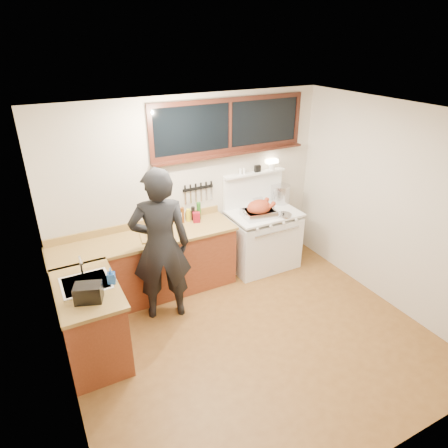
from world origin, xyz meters
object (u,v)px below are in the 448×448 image
vintage_stove (262,238)px  man (161,246)px  roast_turkey (259,210)px  cutting_board (156,233)px

vintage_stove → man: bearing=-165.6°
man → roast_turkey: size_ratio=3.94×
vintage_stove → cutting_board: (-1.66, -0.04, 0.49)m
cutting_board → vintage_stove: bearing=1.3°
man → cutting_board: size_ratio=4.39×
man → roast_turkey: bearing=12.0°
cutting_board → roast_turkey: size_ratio=0.90×
vintage_stove → cutting_board: bearing=-178.7°
roast_turkey → man: bearing=-168.0°
vintage_stove → man: 1.88m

